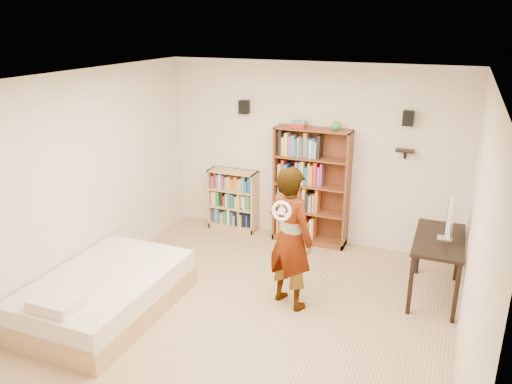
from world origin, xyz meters
TOP-DOWN VIEW (x-y plane):
  - ground at (0.00, 0.00)m, footprint 4.50×5.00m
  - room_shell at (0.00, 0.00)m, footprint 4.52×5.02m
  - crown_molding at (0.00, 0.00)m, footprint 4.50×5.00m
  - speaker_left at (-1.05, 2.40)m, footprint 0.14×0.12m
  - speaker_right at (1.35, 2.40)m, footprint 0.14×0.12m
  - wall_shelf at (1.35, 2.41)m, footprint 0.25×0.16m
  - tall_bookshelf at (0.06, 2.34)m, footprint 1.12×0.33m
  - low_bookshelf at (-1.23, 2.35)m, footprint 0.79×0.30m
  - computer_desk at (1.94, 1.36)m, footprint 0.57×1.15m
  - imac at (2.00, 1.36)m, footprint 0.13×0.48m
  - daybed at (-1.58, -0.45)m, footprint 1.30×2.00m
  - person at (0.34, 0.52)m, footprint 0.74×0.63m
  - wii_wheel at (0.34, 0.20)m, footprint 0.22×0.09m
  - navy_bag at (-1.05, 2.35)m, footprint 0.33×0.24m

SIDE VIEW (x-z plane):
  - ground at x=0.00m, z-range -0.01..0.01m
  - navy_bag at x=-1.05m, z-range 0.00..0.41m
  - daybed at x=-1.58m, z-range 0.00..0.59m
  - computer_desk at x=1.94m, z-range 0.00..0.78m
  - low_bookshelf at x=-1.23m, z-range 0.00..0.99m
  - person at x=0.34m, z-range 0.00..1.72m
  - tall_bookshelf at x=0.06m, z-range 0.00..1.77m
  - imac at x=2.00m, z-range 0.78..1.25m
  - wii_wheel at x=0.34m, z-range 1.20..1.43m
  - wall_shelf at x=1.35m, z-range 1.54..1.56m
  - room_shell at x=0.00m, z-range 0.41..3.12m
  - speaker_left at x=-1.05m, z-range 1.90..2.10m
  - speaker_right at x=1.35m, z-range 1.90..2.10m
  - crown_molding at x=0.00m, z-range 2.64..2.70m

